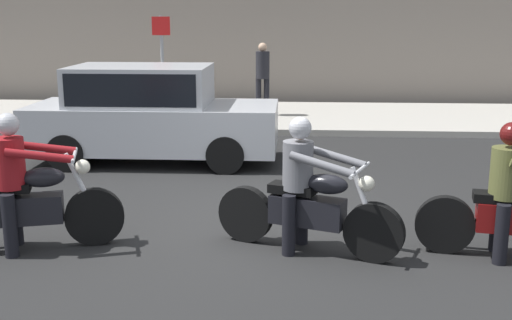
% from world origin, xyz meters
% --- Properties ---
extents(ground_plane, '(80.00, 80.00, 0.00)m').
position_xyz_m(ground_plane, '(0.00, 0.00, 0.00)').
color(ground_plane, black).
extents(sidewalk_slab, '(40.00, 4.40, 0.14)m').
position_xyz_m(sidewalk_slab, '(0.00, 8.00, 0.07)').
color(sidewalk_slab, '#A8A399').
rests_on(sidewalk_slab, ground_plane).
extents(motorcycle_with_rider_crimson, '(2.13, 0.86, 1.57)m').
position_xyz_m(motorcycle_with_rider_crimson, '(-2.46, -1.18, 0.65)').
color(motorcycle_with_rider_crimson, black).
rests_on(motorcycle_with_rider_crimson, ground_plane).
extents(motorcycle_with_rider_gray, '(2.08, 1.00, 1.53)m').
position_xyz_m(motorcycle_with_rider_gray, '(0.71, -1.02, 0.63)').
color(motorcycle_with_rider_gray, black).
rests_on(motorcycle_with_rider_gray, ground_plane).
extents(parked_sedan_silver, '(4.36, 1.82, 1.72)m').
position_xyz_m(parked_sedan_silver, '(-2.01, 3.24, 0.88)').
color(parked_sedan_silver, '#B2B5BA').
rests_on(parked_sedan_silver, ground_plane).
extents(street_sign_post, '(0.44, 0.08, 2.42)m').
position_xyz_m(street_sign_post, '(-2.68, 7.67, 1.61)').
color(street_sign_post, gray).
rests_on(street_sign_post, sidewalk_slab).
extents(pedestrian_bystander, '(0.34, 0.34, 1.77)m').
position_xyz_m(pedestrian_bystander, '(-0.23, 7.79, 1.18)').
color(pedestrian_bystander, black).
rests_on(pedestrian_bystander, sidewalk_slab).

